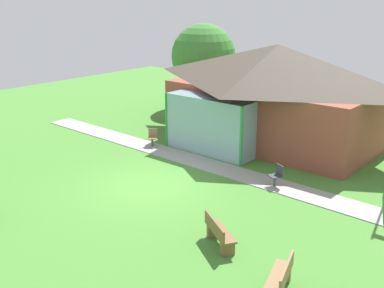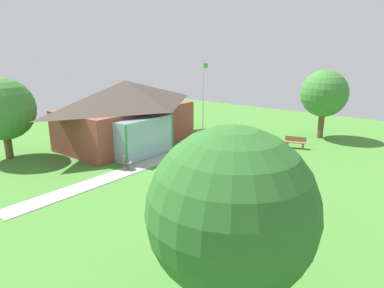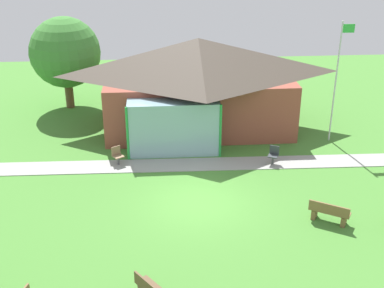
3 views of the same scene
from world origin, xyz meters
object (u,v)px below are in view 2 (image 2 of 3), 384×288
object	(u,v)px
tree_behind_pavilion_left	(3,109)
bench_lawn_far_right	(295,143)
bench_front_center	(286,194)
pavilion	(127,112)
tree_lawn_corner	(232,211)
bench_mid_right	(269,148)
patio_chair_west	(127,163)
flagpole	(203,94)
patio_chair_lawn_spare	(203,140)
bench_front_left	(256,231)
tree_far_east	(324,94)

from	to	relation	value
tree_behind_pavilion_left	bench_lawn_far_right	bearing A→B (deg)	-45.51
bench_front_center	pavilion	bearing A→B (deg)	133.54
tree_behind_pavilion_left	tree_lawn_corner	distance (m)	19.20
bench_mid_right	patio_chair_west	world-z (taller)	patio_chair_west
flagpole	tree_lawn_corner	world-z (taller)	flagpole
flagpole	patio_chair_lawn_spare	xyz separation A→B (m)	(-3.46, -2.46, -2.88)
patio_chair_lawn_spare	tree_behind_pavilion_left	size ratio (longest dim) A/B	0.16
pavilion	patio_chair_lawn_spare	world-z (taller)	pavilion
bench_front_left	patio_chair_west	bearing A→B (deg)	4.35
bench_mid_right	patio_chair_lawn_spare	size ratio (longest dim) A/B	1.75
bench_front_center	patio_chair_lawn_spare	size ratio (longest dim) A/B	1.71
flagpole	patio_chair_lawn_spare	world-z (taller)	flagpole
flagpole	bench_lawn_far_right	bearing A→B (deg)	-89.56
bench_front_left	patio_chair_lawn_spare	xyz separation A→B (m)	(9.48, 9.33, 0.01)
bench_front_left	bench_mid_right	distance (m)	11.36
pavilion	patio_chair_west	world-z (taller)	pavilion
bench_mid_right	bench_lawn_far_right	distance (m)	2.66
bench_mid_right	patio_chair_lawn_spare	bearing A→B (deg)	133.25
patio_chair_west	tree_lawn_corner	xyz separation A→B (m)	(-6.40, -11.09, 2.82)
pavilion	patio_chair_lawn_spare	size ratio (longest dim) A/B	12.26
flagpole	bench_front_left	distance (m)	17.75
patio_chair_lawn_spare	tree_far_east	world-z (taller)	tree_far_east
bench_lawn_far_right	tree_far_east	xyz separation A→B (m)	(4.16, -0.45, 3.18)
bench_front_left	tree_far_east	bearing A→B (deg)	-61.81
bench_front_center	bench_lawn_far_right	bearing A→B (deg)	72.34
flagpole	bench_front_center	distance (m)	14.74
flagpole	bench_front_center	bearing A→B (deg)	-128.42
flagpole	tree_far_east	distance (m)	9.68
tree_lawn_corner	pavilion	bearing A→B (deg)	55.88
flagpole	tree_lawn_corner	distance (m)	21.42
bench_front_left	tree_lawn_corner	size ratio (longest dim) A/B	0.29
bench_front_left	tree_lawn_corner	xyz separation A→B (m)	(-4.03, -1.28, 2.83)
tree_lawn_corner	flagpole	bearing A→B (deg)	37.60
tree_far_east	tree_behind_pavilion_left	size ratio (longest dim) A/B	1.02
bench_lawn_far_right	pavilion	bearing A→B (deg)	14.51
bench_front_center	tree_behind_pavilion_left	distance (m)	18.09
bench_front_center	patio_chair_lawn_spare	world-z (taller)	patio_chair_lawn_spare
pavilion	tree_behind_pavilion_left	xyz separation A→B (m)	(-7.22, 3.61, 0.80)
patio_chair_west	tree_behind_pavilion_left	bearing A→B (deg)	-98.91
bench_front_left	bench_lawn_far_right	size ratio (longest dim) A/B	1.00
bench_mid_right	flagpole	bearing A→B (deg)	103.40
bench_lawn_far_right	tree_lawn_corner	bearing A→B (deg)	88.01
pavilion	bench_front_left	world-z (taller)	pavilion
patio_chair_west	tree_behind_pavilion_left	world-z (taller)	tree_behind_pavilion_left
tree_far_east	tree_behind_pavilion_left	distance (m)	23.18
bench_front_left	patio_chair_west	distance (m)	10.09
flagpole	patio_chair_west	world-z (taller)	flagpole
patio_chair_lawn_spare	tree_lawn_corner	distance (m)	17.40
pavilion	patio_chair_lawn_spare	xyz separation A→B (m)	(3.12, -4.72, -2.07)
patio_chair_west	tree_far_east	distance (m)	16.55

